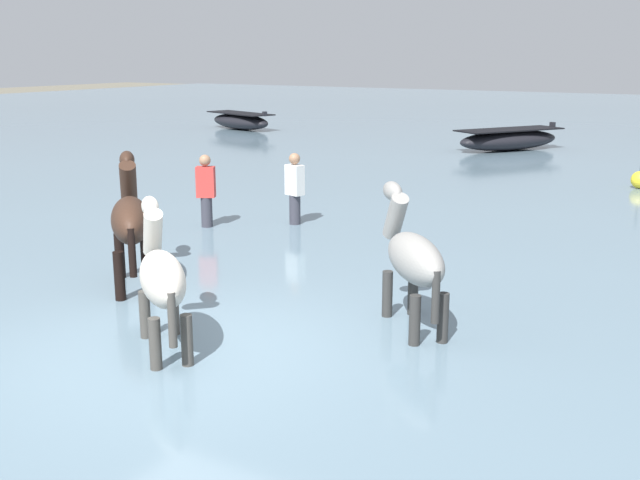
{
  "coord_description": "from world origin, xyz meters",
  "views": [
    {
      "loc": [
        5.03,
        -5.69,
        3.35
      ],
      "look_at": [
        -0.14,
        3.03,
        0.84
      ],
      "focal_mm": 42.61,
      "sensor_mm": 36.0,
      "label": 1
    }
  ],
  "objects_px": {
    "horse_trailing_grey": "(413,261)",
    "channel_buoy": "(640,179)",
    "horse_flank_pinto": "(162,281)",
    "person_spectator_far": "(295,196)",
    "boat_distant_east": "(240,121)",
    "horse_lead_dark_bay": "(131,222)",
    "boat_far_offshore": "(509,140)",
    "person_wading_mid": "(206,198)"
  },
  "relations": [
    {
      "from": "horse_trailing_grey",
      "to": "boat_far_offshore",
      "type": "xyz_separation_m",
      "value": [
        -3.87,
        16.23,
        -0.43
      ]
    },
    {
      "from": "person_wading_mid",
      "to": "horse_lead_dark_bay",
      "type": "bearing_deg",
      "value": -66.87
    },
    {
      "from": "boat_far_offshore",
      "to": "channel_buoy",
      "type": "height_order",
      "value": "channel_buoy"
    },
    {
      "from": "person_wading_mid",
      "to": "boat_distant_east",
      "type": "bearing_deg",
      "value": 124.56
    },
    {
      "from": "horse_trailing_grey",
      "to": "channel_buoy",
      "type": "xyz_separation_m",
      "value": [
        0.8,
        10.92,
        -0.56
      ]
    },
    {
      "from": "person_spectator_far",
      "to": "horse_lead_dark_bay",
      "type": "bearing_deg",
      "value": -87.82
    },
    {
      "from": "horse_lead_dark_bay",
      "to": "channel_buoy",
      "type": "bearing_deg",
      "value": 68.0
    },
    {
      "from": "horse_trailing_grey",
      "to": "boat_far_offshore",
      "type": "distance_m",
      "value": 16.69
    },
    {
      "from": "person_spectator_far",
      "to": "channel_buoy",
      "type": "xyz_separation_m",
      "value": [
        4.76,
        7.15,
        -0.32
      ]
    },
    {
      "from": "horse_flank_pinto",
      "to": "boat_distant_east",
      "type": "xyz_separation_m",
      "value": [
        -13.27,
        19.28,
        -0.41
      ]
    },
    {
      "from": "boat_far_offshore",
      "to": "channel_buoy",
      "type": "xyz_separation_m",
      "value": [
        4.67,
        -5.31,
        -0.13
      ]
    },
    {
      "from": "channel_buoy",
      "to": "boat_distant_east",
      "type": "bearing_deg",
      "value": 158.09
    },
    {
      "from": "horse_trailing_grey",
      "to": "person_wading_mid",
      "type": "height_order",
      "value": "horse_trailing_grey"
    },
    {
      "from": "person_wading_mid",
      "to": "horse_trailing_grey",
      "type": "bearing_deg",
      "value": -28.36
    },
    {
      "from": "person_spectator_far",
      "to": "channel_buoy",
      "type": "height_order",
      "value": "person_spectator_far"
    },
    {
      "from": "horse_trailing_grey",
      "to": "person_wading_mid",
      "type": "bearing_deg",
      "value": 151.64
    },
    {
      "from": "person_wading_mid",
      "to": "channel_buoy",
      "type": "relative_size",
      "value": 1.8
    },
    {
      "from": "person_spectator_far",
      "to": "person_wading_mid",
      "type": "height_order",
      "value": "same"
    },
    {
      "from": "boat_distant_east",
      "to": "channel_buoy",
      "type": "bearing_deg",
      "value": -21.91
    },
    {
      "from": "horse_trailing_grey",
      "to": "person_spectator_far",
      "type": "relative_size",
      "value": 1.15
    },
    {
      "from": "person_spectator_far",
      "to": "horse_flank_pinto",
      "type": "bearing_deg",
      "value": -70.54
    },
    {
      "from": "boat_distant_east",
      "to": "boat_far_offshore",
      "type": "relative_size",
      "value": 0.94
    },
    {
      "from": "boat_far_offshore",
      "to": "person_wading_mid",
      "type": "xyz_separation_m",
      "value": [
        -1.32,
        -13.43,
        0.19
      ]
    },
    {
      "from": "boat_far_offshore",
      "to": "channel_buoy",
      "type": "bearing_deg",
      "value": -48.68
    },
    {
      "from": "horse_trailing_grey",
      "to": "person_spectator_far",
      "type": "bearing_deg",
      "value": 136.36
    },
    {
      "from": "person_spectator_far",
      "to": "boat_distant_east",
      "type": "bearing_deg",
      "value": 129.64
    },
    {
      "from": "horse_trailing_grey",
      "to": "horse_flank_pinto",
      "type": "height_order",
      "value": "horse_trailing_grey"
    },
    {
      "from": "horse_flank_pinto",
      "to": "boat_far_offshore",
      "type": "xyz_separation_m",
      "value": [
        -1.92,
        18.14,
        -0.4
      ]
    },
    {
      "from": "horse_lead_dark_bay",
      "to": "horse_flank_pinto",
      "type": "height_order",
      "value": "horse_lead_dark_bay"
    },
    {
      "from": "horse_trailing_grey",
      "to": "horse_lead_dark_bay",
      "type": "bearing_deg",
      "value": -173.18
    },
    {
      "from": "boat_far_offshore",
      "to": "channel_buoy",
      "type": "relative_size",
      "value": 4.19
    },
    {
      "from": "boat_distant_east",
      "to": "horse_flank_pinto",
      "type": "bearing_deg",
      "value": -55.46
    },
    {
      "from": "boat_distant_east",
      "to": "horse_lead_dark_bay",
      "type": "bearing_deg",
      "value": -57.34
    },
    {
      "from": "horse_trailing_grey",
      "to": "horse_flank_pinto",
      "type": "relative_size",
      "value": 1.03
    },
    {
      "from": "horse_trailing_grey",
      "to": "boat_distant_east",
      "type": "distance_m",
      "value": 23.09
    },
    {
      "from": "horse_lead_dark_bay",
      "to": "person_wading_mid",
      "type": "bearing_deg",
      "value": 113.13
    },
    {
      "from": "horse_lead_dark_bay",
      "to": "boat_distant_east",
      "type": "bearing_deg",
      "value": 122.66
    },
    {
      "from": "boat_distant_east",
      "to": "boat_far_offshore",
      "type": "xyz_separation_m",
      "value": [
        11.35,
        -1.13,
        0.01
      ]
    },
    {
      "from": "boat_distant_east",
      "to": "person_spectator_far",
      "type": "relative_size",
      "value": 2.19
    },
    {
      "from": "horse_flank_pinto",
      "to": "boat_distant_east",
      "type": "relative_size",
      "value": 0.51
    },
    {
      "from": "horse_flank_pinto",
      "to": "person_wading_mid",
      "type": "distance_m",
      "value": 5.72
    },
    {
      "from": "horse_flank_pinto",
      "to": "person_spectator_far",
      "type": "xyz_separation_m",
      "value": [
        -2.01,
        5.69,
        -0.21
      ]
    }
  ]
}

